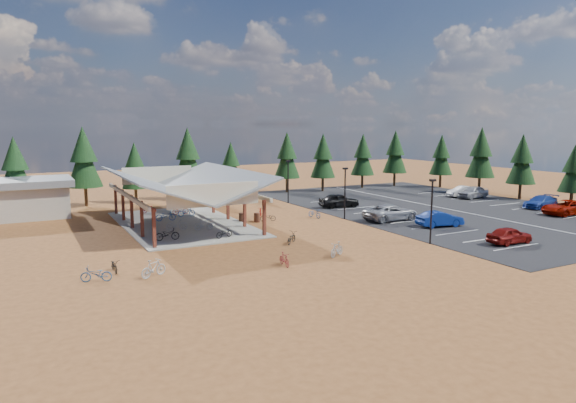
{
  "coord_description": "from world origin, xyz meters",
  "views": [
    {
      "loc": [
        -23.37,
        -39.69,
        9.35
      ],
      "look_at": [
        -0.63,
        3.38,
        2.0
      ],
      "focal_mm": 32.0,
      "sensor_mm": 36.0,
      "label": 1
    }
  ],
  "objects_px": {
    "car_6": "(566,207)",
    "car_9": "(462,191)",
    "bike_10": "(96,274)",
    "bike_11": "(284,259)",
    "car_0": "(509,235)",
    "bike_4": "(224,233)",
    "bike_9": "(154,268)",
    "car_1": "(440,219)",
    "bike_13": "(337,249)",
    "car_4": "(339,200)",
    "lamp_post_1": "(345,190)",
    "bike_5": "(204,225)",
    "outbuilding": "(13,198)",
    "lamp_post_0": "(432,207)",
    "bike_14": "(315,213)",
    "bike_0": "(167,234)",
    "bike_12": "(291,238)",
    "lamp_post_2": "(288,178)",
    "bike_7": "(180,210)",
    "car_2": "(391,212)",
    "bike_3": "(149,209)",
    "bike_16": "(268,217)",
    "bike_2": "(166,216)",
    "bike_15": "(260,213)",
    "bike_6": "(187,212)",
    "bike_8": "(114,266)",
    "car_7": "(540,202)",
    "car_8": "(473,192)",
    "trash_bin_0": "(257,217)"
  },
  "relations": [
    {
      "from": "car_6",
      "to": "car_9",
      "type": "relative_size",
      "value": 1.32
    },
    {
      "from": "bike_10",
      "to": "bike_11",
      "type": "distance_m",
      "value": 11.75
    },
    {
      "from": "car_0",
      "to": "car_9",
      "type": "bearing_deg",
      "value": -38.37
    },
    {
      "from": "bike_4",
      "to": "bike_11",
      "type": "xyz_separation_m",
      "value": [
        0.6,
        -9.6,
        -0.05
      ]
    },
    {
      "from": "bike_9",
      "to": "car_1",
      "type": "height_order",
      "value": "car_1"
    },
    {
      "from": "bike_13",
      "to": "car_6",
      "type": "height_order",
      "value": "car_6"
    },
    {
      "from": "car_4",
      "to": "lamp_post_1",
      "type": "bearing_deg",
      "value": 159.0
    },
    {
      "from": "bike_5",
      "to": "bike_9",
      "type": "relative_size",
      "value": 0.89
    },
    {
      "from": "outbuilding",
      "to": "bike_5",
      "type": "relative_size",
      "value": 6.65
    },
    {
      "from": "lamp_post_0",
      "to": "bike_14",
      "type": "xyz_separation_m",
      "value": [
        -2.21,
        14.12,
        -2.52
      ]
    },
    {
      "from": "car_4",
      "to": "bike_4",
      "type": "bearing_deg",
      "value": 125.8
    },
    {
      "from": "bike_0",
      "to": "bike_12",
      "type": "distance_m",
      "value": 10.0
    },
    {
      "from": "lamp_post_2",
      "to": "lamp_post_0",
      "type": "bearing_deg",
      "value": -90.0
    },
    {
      "from": "bike_0",
      "to": "bike_14",
      "type": "xyz_separation_m",
      "value": [
        15.93,
        3.63,
        -0.15
      ]
    },
    {
      "from": "bike_7",
      "to": "car_2",
      "type": "relative_size",
      "value": 0.29
    },
    {
      "from": "lamp_post_1",
      "to": "bike_11",
      "type": "xyz_separation_m",
      "value": [
        -13.14,
        -12.31,
        -2.51
      ]
    },
    {
      "from": "bike_3",
      "to": "bike_16",
      "type": "xyz_separation_m",
      "value": [
        9.32,
        -9.44,
        -0.14
      ]
    },
    {
      "from": "bike_13",
      "to": "car_6",
      "type": "relative_size",
      "value": 0.32
    },
    {
      "from": "bike_13",
      "to": "lamp_post_0",
      "type": "bearing_deg",
      "value": 60.43
    },
    {
      "from": "bike_2",
      "to": "car_6",
      "type": "xyz_separation_m",
      "value": [
        37.75,
        -15.7,
        0.19
      ]
    },
    {
      "from": "bike_13",
      "to": "bike_15",
      "type": "bearing_deg",
      "value": 146.03
    },
    {
      "from": "lamp_post_1",
      "to": "car_6",
      "type": "bearing_deg",
      "value": -22.01
    },
    {
      "from": "bike_3",
      "to": "bike_6",
      "type": "bearing_deg",
      "value": -125.3
    },
    {
      "from": "bike_8",
      "to": "car_0",
      "type": "height_order",
      "value": "car_0"
    },
    {
      "from": "bike_15",
      "to": "car_2",
      "type": "bearing_deg",
      "value": 163.64
    },
    {
      "from": "bike_5",
      "to": "car_6",
      "type": "distance_m",
      "value": 37.23
    },
    {
      "from": "bike_0",
      "to": "bike_8",
      "type": "height_order",
      "value": "bike_0"
    },
    {
      "from": "bike_6",
      "to": "bike_10",
      "type": "relative_size",
      "value": 0.99
    },
    {
      "from": "lamp_post_0",
      "to": "bike_4",
      "type": "distance_m",
      "value": 16.76
    },
    {
      "from": "lamp_post_1",
      "to": "car_9",
      "type": "distance_m",
      "value": 23.32
    },
    {
      "from": "bike_16",
      "to": "car_2",
      "type": "relative_size",
      "value": 0.27
    },
    {
      "from": "car_7",
      "to": "bike_5",
      "type": "bearing_deg",
      "value": -105.11
    },
    {
      "from": "bike_0",
      "to": "car_8",
      "type": "xyz_separation_m",
      "value": [
        40.74,
        5.94,
        0.22
      ]
    },
    {
      "from": "bike_16",
      "to": "car_6",
      "type": "height_order",
      "value": "car_6"
    },
    {
      "from": "bike_11",
      "to": "bike_12",
      "type": "xyz_separation_m",
      "value": [
        3.5,
        5.53,
        0.01
      ]
    },
    {
      "from": "lamp_post_2",
      "to": "car_4",
      "type": "distance_m",
      "value": 7.01
    },
    {
      "from": "bike_9",
      "to": "car_2",
      "type": "relative_size",
      "value": 0.33
    },
    {
      "from": "trash_bin_0",
      "to": "bike_5",
      "type": "distance_m",
      "value": 6.19
    },
    {
      "from": "bike_5",
      "to": "car_1",
      "type": "distance_m",
      "value": 21.49
    },
    {
      "from": "bike_2",
      "to": "bike_13",
      "type": "relative_size",
      "value": 1.1
    },
    {
      "from": "bike_14",
      "to": "car_1",
      "type": "bearing_deg",
      "value": -61.8
    },
    {
      "from": "bike_16",
      "to": "bike_15",
      "type": "bearing_deg",
      "value": -170.72
    },
    {
      "from": "bike_13",
      "to": "bike_16",
      "type": "height_order",
      "value": "bike_13"
    },
    {
      "from": "car_9",
      "to": "car_8",
      "type": "bearing_deg",
      "value": 10.04
    },
    {
      "from": "bike_8",
      "to": "car_1",
      "type": "relative_size",
      "value": 0.37
    },
    {
      "from": "bike_0",
      "to": "car_9",
      "type": "relative_size",
      "value": 0.46
    },
    {
      "from": "bike_3",
      "to": "car_7",
      "type": "bearing_deg",
      "value": -97.71
    },
    {
      "from": "bike_5",
      "to": "bike_8",
      "type": "bearing_deg",
      "value": 152.48
    },
    {
      "from": "bike_3",
      "to": "bike_5",
      "type": "relative_size",
      "value": 0.89
    },
    {
      "from": "lamp_post_0",
      "to": "car_2",
      "type": "xyz_separation_m",
      "value": [
        3.62,
        9.31,
        -2.15
      ]
    }
  ]
}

